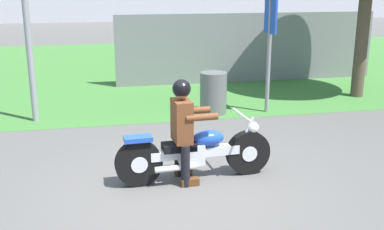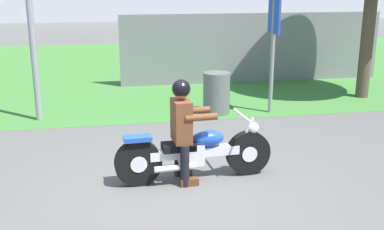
# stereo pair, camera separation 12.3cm
# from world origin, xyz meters

# --- Properties ---
(ground) EXTENTS (120.00, 120.00, 0.00)m
(ground) POSITION_xyz_m (0.00, 0.00, 0.00)
(ground) COLOR #565451
(grass_verge) EXTENTS (60.00, 12.00, 0.01)m
(grass_verge) POSITION_xyz_m (0.00, 9.10, 0.00)
(grass_verge) COLOR #3D7533
(grass_verge) RESTS_ON ground
(motorcycle_lead) EXTENTS (2.14, 0.66, 0.87)m
(motorcycle_lead) POSITION_xyz_m (0.29, 0.39, 0.38)
(motorcycle_lead) COLOR black
(motorcycle_lead) RESTS_ON ground
(rider_lead) EXTENTS (0.56, 0.48, 1.39)m
(rider_lead) POSITION_xyz_m (0.12, 0.38, 0.81)
(rider_lead) COLOR black
(rider_lead) RESTS_ON ground
(trash_can) EXTENTS (0.54, 0.54, 0.84)m
(trash_can) POSITION_xyz_m (1.33, 3.57, 0.42)
(trash_can) COLOR #595E5B
(trash_can) RESTS_ON ground
(sign_banner) EXTENTS (0.08, 0.60, 2.60)m
(sign_banner) POSITION_xyz_m (2.43, 3.44, 1.72)
(sign_banner) COLOR gray
(sign_banner) RESTS_ON ground
(fence_segment) EXTENTS (7.00, 0.06, 1.80)m
(fence_segment) POSITION_xyz_m (3.02, 6.44, 0.90)
(fence_segment) COLOR slate
(fence_segment) RESTS_ON ground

